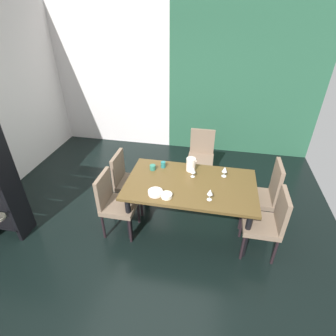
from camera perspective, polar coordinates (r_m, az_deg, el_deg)
name	(u,v)px	position (r m, az deg, el deg)	size (l,w,h in m)	color
ground_plane	(147,231)	(3.88, -4.52, -13.56)	(5.45, 5.56, 0.02)	black
back_panel_interior	(111,78)	(5.93, -12.34, 18.60)	(2.53, 0.10, 2.86)	silver
garden_window_panel	(244,85)	(5.50, 16.28, 17.02)	(2.93, 0.10, 2.86)	#25543B
dining_table	(190,188)	(3.51, 4.91, -4.43)	(1.70, 0.99, 0.76)	brown
chair_right_far	(265,193)	(3.86, 20.29, -5.07)	(0.44, 0.44, 1.01)	#74604D
chair_left_far	(127,179)	(4.01, -8.96, -2.30)	(0.45, 0.44, 0.92)	#74604D
chair_right_near	(269,221)	(3.47, 21.05, -10.69)	(0.44, 0.44, 0.94)	#74604D
chair_left_near	(114,201)	(3.61, -11.71, -7.04)	(0.45, 0.44, 0.92)	#74604D
chair_head_far	(201,154)	(4.64, 7.21, 3.07)	(0.44, 0.45, 0.93)	#74604D
wine_glass_east	(225,170)	(3.60, 12.24, -0.37)	(0.07, 0.07, 0.15)	silver
wine_glass_near_window	(210,192)	(3.14, 9.15, -5.25)	(0.07, 0.07, 0.15)	silver
wine_glass_near_shelf	(193,170)	(3.53, 5.48, -0.50)	(0.07, 0.07, 0.14)	silver
serving_bowl_right	(155,192)	(3.25, -2.77, -5.35)	(0.18, 0.18, 0.05)	silver
serving_bowl_north	(167,195)	(3.20, -0.30, -6.00)	(0.14, 0.14, 0.05)	white
cup_south	(163,165)	(3.75, -1.06, 0.76)	(0.07, 0.07, 0.09)	#226D6D
cup_center	(153,167)	(3.71, -3.35, 0.13)	(0.08, 0.08, 0.07)	#2B715D
pitcher_front	(191,164)	(3.67, 5.02, 0.79)	(0.15, 0.13, 0.19)	silver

